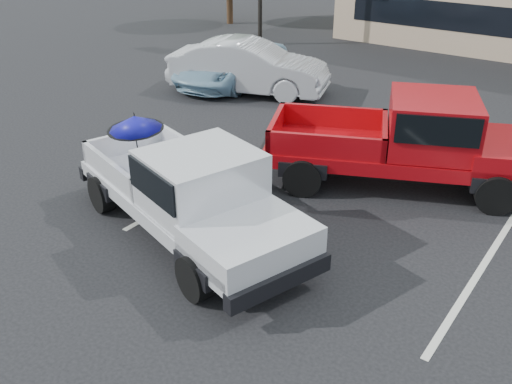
# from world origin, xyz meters

# --- Properties ---
(ground) EXTENTS (90.00, 90.00, 0.00)m
(ground) POSITION_xyz_m (0.00, 0.00, 0.00)
(ground) COLOR black
(ground) RESTS_ON ground
(stripe_left) EXTENTS (0.12, 5.00, 0.01)m
(stripe_left) POSITION_xyz_m (-3.00, 2.00, 0.00)
(stripe_left) COLOR silver
(stripe_left) RESTS_ON ground
(stripe_right) EXTENTS (0.12, 5.00, 0.01)m
(stripe_right) POSITION_xyz_m (3.00, 2.00, 0.00)
(stripe_right) COLOR silver
(stripe_right) RESTS_ON ground
(silver_pickup) EXTENTS (6.02, 3.59, 2.06)m
(silver_pickup) POSITION_xyz_m (-1.61, 0.03, 1.05)
(silver_pickup) COLOR black
(silver_pickup) RESTS_ON ground
(red_pickup) EXTENTS (6.51, 4.46, 2.04)m
(red_pickup) POSITION_xyz_m (0.82, 4.67, 1.11)
(red_pickup) COLOR black
(red_pickup) RESTS_ON ground
(silver_sedan) EXTENTS (5.46, 3.33, 1.70)m
(silver_sedan) POSITION_xyz_m (-6.27, 8.05, 0.85)
(silver_sedan) COLOR silver
(silver_sedan) RESTS_ON ground
(blue_suv) EXTENTS (2.93, 5.24, 1.38)m
(blue_suv) POSITION_xyz_m (-7.48, 8.66, 0.69)
(blue_suv) COLOR #8AB4CE
(blue_suv) RESTS_ON ground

